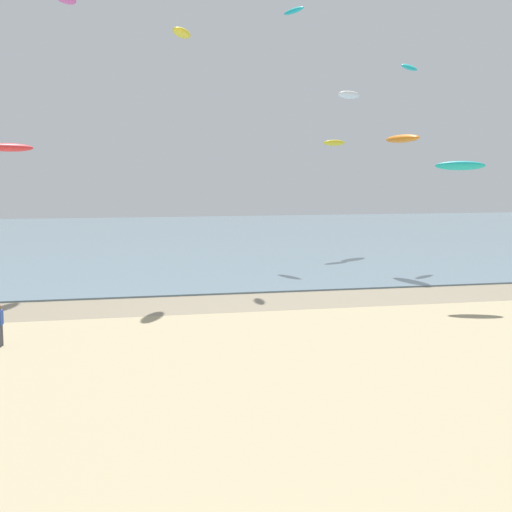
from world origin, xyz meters
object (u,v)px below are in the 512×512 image
kite_aloft_8 (182,33)px  kite_aloft_4 (294,11)px  kite_aloft_0 (334,143)px  kite_aloft_11 (349,95)px  kite_aloft_5 (402,139)px  kite_aloft_9 (409,67)px  person_nearest_camera (0,324)px  kite_aloft_3 (8,147)px  kite_aloft_6 (460,166)px

kite_aloft_8 → kite_aloft_4: bearing=-18.1°
kite_aloft_0 → kite_aloft_11: (2.78, 4.28, 4.48)m
kite_aloft_5 → kite_aloft_9: (2.63, 4.90, 5.71)m
kite_aloft_8 → kite_aloft_11: size_ratio=0.82×
person_nearest_camera → kite_aloft_4: kite_aloft_4 is taller
kite_aloft_0 → kite_aloft_8: bearing=15.6°
kite_aloft_5 → kite_aloft_3: bearing=101.1°
person_nearest_camera → kite_aloft_11: kite_aloft_11 is taller
kite_aloft_3 → kite_aloft_8: (8.97, 7.30, 7.06)m
kite_aloft_0 → kite_aloft_4: bearing=-27.2°
kite_aloft_6 → kite_aloft_11: size_ratio=0.81×
kite_aloft_4 → kite_aloft_5: bearing=-170.5°
kite_aloft_9 → kite_aloft_11: bearing=-118.5°
kite_aloft_5 → kite_aloft_6: 11.34m
kite_aloft_6 → kite_aloft_9: (4.23, 15.94, 7.75)m
person_nearest_camera → kite_aloft_6: size_ratio=0.64×
kite_aloft_6 → kite_aloft_3: bearing=16.2°
kite_aloft_5 → kite_aloft_11: kite_aloft_11 is taller
kite_aloft_11 → kite_aloft_9: bearing=62.0°
kite_aloft_4 → kite_aloft_3: bearing=116.3°
kite_aloft_0 → kite_aloft_9: 8.49m
kite_aloft_0 → kite_aloft_11: kite_aloft_11 is taller
kite_aloft_6 → kite_aloft_11: bearing=-79.1°
kite_aloft_5 → kite_aloft_8: bearing=90.0°
kite_aloft_3 → kite_aloft_4: kite_aloft_4 is taller
kite_aloft_6 → kite_aloft_11: kite_aloft_11 is taller
kite_aloft_4 → kite_aloft_8: 17.31m
person_nearest_camera → kite_aloft_8: size_ratio=0.64×
kite_aloft_5 → kite_aloft_11: bearing=-16.5°
person_nearest_camera → kite_aloft_8: (8.81, 12.85, 14.30)m
kite_aloft_4 → kite_aloft_0: bearing=-110.0°
kite_aloft_4 → kite_aloft_6: kite_aloft_4 is taller
person_nearest_camera → kite_aloft_0: kite_aloft_0 is taller
kite_aloft_3 → kite_aloft_9: kite_aloft_9 is taller
kite_aloft_0 → kite_aloft_11: bearing=-150.2°
kite_aloft_6 → kite_aloft_4: bearing=-62.7°
kite_aloft_0 → kite_aloft_8: (-13.98, -13.00, 5.70)m
kite_aloft_8 → kite_aloft_9: 20.22m
kite_aloft_3 → kite_aloft_6: kite_aloft_3 is taller
kite_aloft_5 → kite_aloft_8: 17.17m
kite_aloft_5 → kite_aloft_11: size_ratio=1.08×
kite_aloft_4 → kite_aloft_9: (8.02, -4.61, -4.89)m
kite_aloft_6 → kite_aloft_11: (2.58, 24.83, 6.64)m
kite_aloft_3 → kite_aloft_4: 30.45m
kite_aloft_0 → kite_aloft_5: bearing=73.4°
person_nearest_camera → kite_aloft_9: bearing=38.0°
kite_aloft_4 → kite_aloft_6: 24.42m
kite_aloft_3 → kite_aloft_6: (23.15, -0.25, -0.79)m
kite_aloft_5 → person_nearest_camera: bearing=111.2°
person_nearest_camera → kite_aloft_4: (19.19, 25.85, 19.08)m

